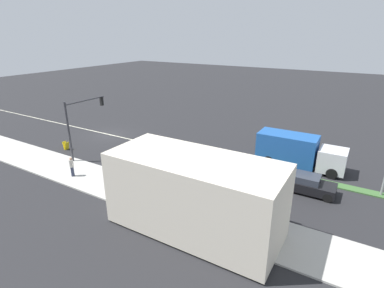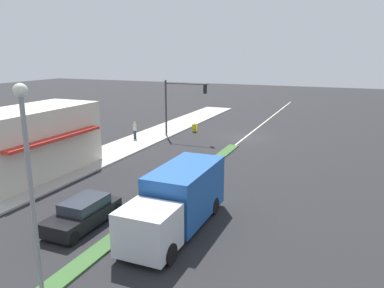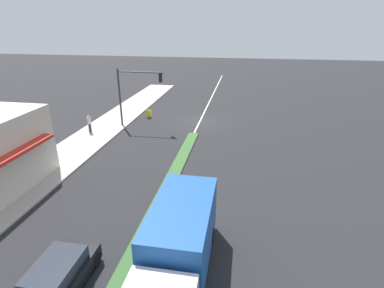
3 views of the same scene
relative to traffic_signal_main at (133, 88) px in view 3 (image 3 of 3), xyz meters
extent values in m
plane|color=#232326|center=(-6.12, 15.14, -3.90)|extent=(160.00, 160.00, 0.00)
cube|color=beige|center=(-6.12, -2.86, -3.90)|extent=(0.16, 60.00, 0.01)
cube|color=red|center=(1.87, 14.92, -0.98)|extent=(0.70, 8.22, 0.20)
cylinder|color=#333338|center=(1.43, 0.01, -0.98)|extent=(0.18, 0.18, 5.60)
cylinder|color=#333338|center=(-0.82, 0.01, 1.52)|extent=(4.50, 0.12, 0.12)
cube|color=black|center=(-2.77, 0.01, 1.07)|extent=(0.28, 0.24, 0.84)
sphere|color=red|center=(-2.77, -0.12, 1.34)|extent=(0.18, 0.18, 0.18)
sphere|color=gold|center=(-2.77, -0.12, 1.07)|extent=(0.18, 0.18, 0.18)
sphere|color=green|center=(-2.77, -0.12, 0.80)|extent=(0.18, 0.18, 0.18)
cylinder|color=#282D42|center=(3.54, 2.64, -3.36)|extent=(0.26, 0.26, 0.83)
cylinder|color=#B7B2A8|center=(3.54, 2.64, -2.63)|extent=(0.34, 0.34, 0.63)
sphere|color=tan|center=(3.54, 2.64, -2.20)|extent=(0.22, 0.22, 0.22)
cube|color=yellow|center=(-0.36, -3.42, -3.47)|extent=(0.45, 0.21, 0.84)
cube|color=yellow|center=(-0.36, -3.10, -3.47)|extent=(0.45, 0.21, 0.84)
cube|color=#1E519E|center=(-8.32, 17.17, -2.33)|extent=(2.40, 5.10, 2.60)
cylinder|color=black|center=(-9.40, 15.92, -3.45)|extent=(0.28, 0.90, 0.90)
cylinder|color=black|center=(-7.24, 15.92, -3.45)|extent=(0.28, 0.90, 0.90)
cube|color=black|center=(-3.92, 19.81, -3.37)|extent=(1.78, 4.24, 0.68)
cube|color=#2D333D|center=(-3.92, 19.60, -2.78)|extent=(1.51, 2.33, 0.50)
cylinder|color=black|center=(-4.72, 18.12, -3.57)|extent=(0.22, 0.67, 0.67)
cylinder|color=black|center=(-3.13, 18.12, -3.57)|extent=(0.22, 0.67, 0.67)
camera|label=1|loc=(17.78, 22.72, 7.46)|focal=28.00mm
camera|label=2|loc=(-15.53, 33.41, 4.49)|focal=35.00mm
camera|label=3|loc=(-10.51, 27.26, 5.84)|focal=28.00mm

